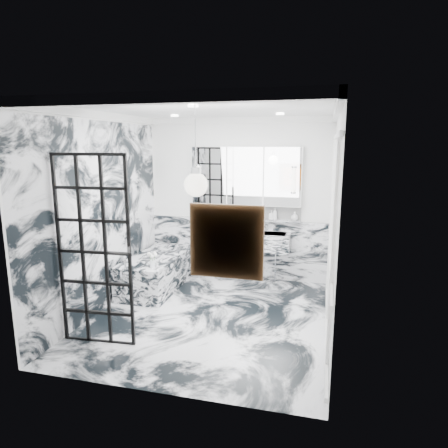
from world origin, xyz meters
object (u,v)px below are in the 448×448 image
(crittall_door, at_px, (94,252))
(mirror_cabinet, at_px, (246,176))
(trough_sink, at_px, (243,240))
(bathtub, at_px, (157,271))

(crittall_door, distance_m, mirror_cabinet, 3.10)
(trough_sink, bearing_deg, bathtub, -153.52)
(bathtub, bearing_deg, crittall_door, -87.79)
(crittall_door, relative_size, mirror_cabinet, 1.19)
(trough_sink, relative_size, mirror_cabinet, 0.84)
(bathtub, bearing_deg, mirror_cabinet, 32.06)
(crittall_door, height_order, trough_sink, crittall_door)
(mirror_cabinet, distance_m, bathtub, 2.20)
(trough_sink, xyz_separation_m, mirror_cabinet, (-0.00, 0.17, 1.09))
(mirror_cabinet, bearing_deg, crittall_door, -114.49)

